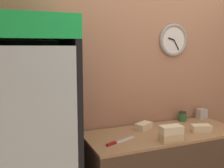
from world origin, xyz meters
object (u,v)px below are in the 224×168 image
object	(u,v)px
sandwich_flat_right	(144,126)
chefs_knife	(117,142)
sandwich_stack_middle	(171,130)
napkin_dispenser	(202,114)
sandwich_flat_left	(201,128)
condiment_jar	(182,116)
sandwich_stack_bottom	(171,137)
beverage_cooler	(30,127)

from	to	relation	value
sandwich_flat_right	chefs_knife	xyz separation A→B (m)	(-0.42, -0.26, -0.03)
sandwich_stack_middle	napkin_dispenser	world-z (taller)	sandwich_stack_middle
chefs_knife	sandwich_stack_middle	bearing A→B (deg)	-17.19
sandwich_flat_left	chefs_knife	bearing A→B (deg)	177.44
condiment_jar	napkin_dispenser	xyz separation A→B (m)	(0.29, 0.00, 0.00)
sandwich_stack_middle	condiment_jar	distance (m)	0.73
sandwich_stack_middle	sandwich_stack_bottom	bearing A→B (deg)	0.00
beverage_cooler	condiment_jar	world-z (taller)	beverage_cooler
sandwich_stack_middle	condiment_jar	size ratio (longest dim) A/B	1.91
beverage_cooler	napkin_dispenser	bearing A→B (deg)	6.50
chefs_knife	napkin_dispenser	world-z (taller)	napkin_dispenser
beverage_cooler	sandwich_flat_right	world-z (taller)	beverage_cooler
beverage_cooler	sandwich_stack_middle	size ratio (longest dim) A/B	9.24
sandwich_stack_bottom	sandwich_flat_right	size ratio (longest dim) A/B	1.00
napkin_dispenser	sandwich_stack_bottom	bearing A→B (deg)	-147.40
condiment_jar	sandwich_stack_bottom	bearing A→B (deg)	-135.25
sandwich_stack_middle	sandwich_flat_left	distance (m)	0.46
sandwich_flat_right	sandwich_flat_left	bearing A→B (deg)	-30.74
sandwich_flat_right	chefs_knife	bearing A→B (deg)	-148.34
sandwich_stack_middle	chefs_knife	size ratio (longest dim) A/B	0.63
beverage_cooler	sandwich_stack_bottom	size ratio (longest dim) A/B	9.24
beverage_cooler	sandwich_flat_right	distance (m)	1.18
beverage_cooler	sandwich_flat_right	size ratio (longest dim) A/B	9.24
sandwich_flat_left	condiment_jar	world-z (taller)	condiment_jar
sandwich_stack_middle	sandwich_flat_left	bearing A→B (deg)	13.57
chefs_knife	sandwich_flat_right	bearing A→B (deg)	31.66
sandwich_flat_left	sandwich_stack_bottom	bearing A→B (deg)	-166.43
sandwich_stack_bottom	sandwich_flat_right	bearing A→B (deg)	98.47
sandwich_flat_left	condiment_jar	size ratio (longest dim) A/B	1.91
napkin_dispenser	sandwich_stack_middle	bearing A→B (deg)	-147.40
beverage_cooler	sandwich_flat_left	bearing A→B (deg)	-6.05
beverage_cooler	sandwich_flat_left	distance (m)	1.69
sandwich_stack_middle	condiment_jar	world-z (taller)	sandwich_stack_middle
beverage_cooler	chefs_knife	distance (m)	0.78
sandwich_flat_left	condiment_jar	xyz separation A→B (m)	(0.07, 0.41, 0.02)
sandwich_stack_bottom	sandwich_flat_left	bearing A→B (deg)	13.57
condiment_jar	napkin_dispenser	distance (m)	0.29
beverage_cooler	sandwich_stack_bottom	bearing A→B (deg)	-13.10
beverage_cooler	sandwich_stack_middle	bearing A→B (deg)	-13.10
sandwich_flat_left	condiment_jar	distance (m)	0.41
sandwich_stack_middle	sandwich_flat_right	world-z (taller)	sandwich_stack_middle
beverage_cooler	sandwich_flat_right	xyz separation A→B (m)	(1.16, 0.12, -0.17)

